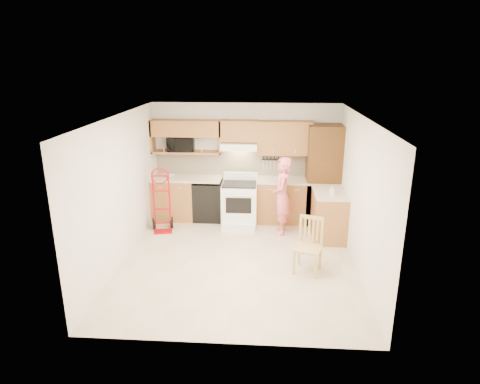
# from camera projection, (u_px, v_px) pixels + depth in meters

# --- Properties ---
(floor) EXTENTS (4.00, 4.50, 0.02)m
(floor) POSITION_uv_depth(u_px,v_px,m) (238.00, 261.00, 7.30)
(floor) COLOR beige
(floor) RESTS_ON ground
(ceiling) EXTENTS (4.00, 4.50, 0.02)m
(ceiling) POSITION_uv_depth(u_px,v_px,m) (238.00, 116.00, 6.53)
(ceiling) COLOR white
(ceiling) RESTS_ON ground
(wall_back) EXTENTS (4.00, 0.02, 2.50)m
(wall_back) POSITION_uv_depth(u_px,v_px,m) (245.00, 161.00, 9.06)
(wall_back) COLOR white
(wall_back) RESTS_ON ground
(wall_front) EXTENTS (4.00, 0.02, 2.50)m
(wall_front) POSITION_uv_depth(u_px,v_px,m) (224.00, 253.00, 4.77)
(wall_front) COLOR white
(wall_front) RESTS_ON ground
(wall_left) EXTENTS (0.02, 4.50, 2.50)m
(wall_left) POSITION_uv_depth(u_px,v_px,m) (120.00, 190.00, 7.05)
(wall_left) COLOR white
(wall_left) RESTS_ON ground
(wall_right) EXTENTS (0.02, 4.50, 2.50)m
(wall_right) POSITION_uv_depth(u_px,v_px,m) (361.00, 195.00, 6.79)
(wall_right) COLOR white
(wall_right) RESTS_ON ground
(backsplash) EXTENTS (3.92, 0.03, 0.55)m
(backsplash) POSITION_uv_depth(u_px,v_px,m) (245.00, 163.00, 9.06)
(backsplash) COLOR beige
(backsplash) RESTS_ON wall_back
(lower_cab_left) EXTENTS (0.90, 0.60, 0.90)m
(lower_cab_left) POSITION_uv_depth(u_px,v_px,m) (174.00, 199.00, 9.11)
(lower_cab_left) COLOR #A6673F
(lower_cab_left) RESTS_ON ground
(dishwasher) EXTENTS (0.60, 0.60, 0.85)m
(dishwasher) POSITION_uv_depth(u_px,v_px,m) (208.00, 200.00, 9.07)
(dishwasher) COLOR black
(dishwasher) RESTS_ON ground
(lower_cab_right) EXTENTS (1.14, 0.60, 0.90)m
(lower_cab_right) POSITION_uv_depth(u_px,v_px,m) (283.00, 201.00, 8.96)
(lower_cab_right) COLOR #A6673F
(lower_cab_right) RESTS_ON ground
(countertop_left) EXTENTS (1.50, 0.63, 0.04)m
(countertop_left) POSITION_uv_depth(u_px,v_px,m) (187.00, 178.00, 8.95)
(countertop_left) COLOR beige
(countertop_left) RESTS_ON lower_cab_left
(countertop_right) EXTENTS (1.14, 0.63, 0.04)m
(countertop_right) POSITION_uv_depth(u_px,v_px,m) (284.00, 180.00, 8.82)
(countertop_right) COLOR beige
(countertop_right) RESTS_ON lower_cab_right
(cab_return_right) EXTENTS (0.60, 1.00, 0.90)m
(cab_return_right) POSITION_uv_depth(u_px,v_px,m) (329.00, 215.00, 8.15)
(cab_return_right) COLOR #A6673F
(cab_return_right) RESTS_ON ground
(countertop_return) EXTENTS (0.63, 1.00, 0.04)m
(countertop_return) POSITION_uv_depth(u_px,v_px,m) (330.00, 192.00, 8.00)
(countertop_return) COLOR beige
(countertop_return) RESTS_ON cab_return_right
(pantry_tall) EXTENTS (0.70, 0.60, 2.10)m
(pantry_tall) POSITION_uv_depth(u_px,v_px,m) (323.00, 175.00, 8.73)
(pantry_tall) COLOR #55300F
(pantry_tall) RESTS_ON ground
(upper_cab_left) EXTENTS (1.50, 0.33, 0.34)m
(upper_cab_left) POSITION_uv_depth(u_px,v_px,m) (186.00, 128.00, 8.76)
(upper_cab_left) COLOR #A6673F
(upper_cab_left) RESTS_ON wall_back
(upper_shelf_mw) EXTENTS (1.50, 0.33, 0.04)m
(upper_shelf_mw) POSITION_uv_depth(u_px,v_px,m) (187.00, 152.00, 8.91)
(upper_shelf_mw) COLOR #A6673F
(upper_shelf_mw) RESTS_ON wall_back
(upper_cab_center) EXTENTS (0.76, 0.33, 0.44)m
(upper_cab_center) POSITION_uv_depth(u_px,v_px,m) (239.00, 131.00, 8.70)
(upper_cab_center) COLOR #A6673F
(upper_cab_center) RESTS_ON wall_back
(upper_cab_right) EXTENTS (1.14, 0.33, 0.70)m
(upper_cab_right) POSITION_uv_depth(u_px,v_px,m) (285.00, 138.00, 8.68)
(upper_cab_right) COLOR #A6673F
(upper_cab_right) RESTS_ON wall_back
(range_hood) EXTENTS (0.76, 0.46, 0.14)m
(range_hood) POSITION_uv_depth(u_px,v_px,m) (239.00, 146.00, 8.73)
(range_hood) COLOR white
(range_hood) RESTS_ON wall_back
(knife_strip) EXTENTS (0.40, 0.05, 0.29)m
(knife_strip) POSITION_uv_depth(u_px,v_px,m) (271.00, 162.00, 8.98)
(knife_strip) COLOR black
(knife_strip) RESTS_ON backsplash
(microwave) EXTENTS (0.59, 0.42, 0.31)m
(microwave) POSITION_uv_depth(u_px,v_px,m) (181.00, 144.00, 8.87)
(microwave) COLOR black
(microwave) RESTS_ON upper_shelf_mw
(range) EXTENTS (0.73, 0.95, 1.07)m
(range) POSITION_uv_depth(u_px,v_px,m) (239.00, 201.00, 8.69)
(range) COLOR white
(range) RESTS_ON ground
(person) EXTENTS (0.41, 0.59, 1.57)m
(person) POSITION_uv_depth(u_px,v_px,m) (282.00, 196.00, 8.22)
(person) COLOR #E96574
(person) RESTS_ON ground
(hand_truck) EXTENTS (0.56, 0.53, 1.21)m
(hand_truck) POSITION_uv_depth(u_px,v_px,m) (162.00, 203.00, 8.39)
(hand_truck) COLOR #B60810
(hand_truck) RESTS_ON ground
(dining_chair) EXTENTS (0.53, 0.56, 0.92)m
(dining_chair) POSITION_uv_depth(u_px,v_px,m) (308.00, 246.00, 6.77)
(dining_chair) COLOR tan
(dining_chair) RESTS_ON ground
(soap_bottle) EXTENTS (0.08, 0.08, 0.17)m
(soap_bottle) POSITION_uv_depth(u_px,v_px,m) (332.00, 190.00, 7.79)
(soap_bottle) COLOR white
(soap_bottle) RESTS_ON countertop_return
(bowl) EXTENTS (0.29, 0.29, 0.05)m
(bowl) POSITION_uv_depth(u_px,v_px,m) (170.00, 176.00, 8.96)
(bowl) COLOR white
(bowl) RESTS_ON countertop_left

